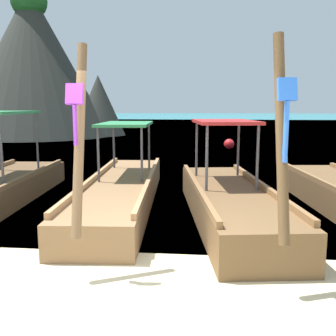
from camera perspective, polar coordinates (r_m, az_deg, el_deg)
name	(u,v)px	position (r m, az deg, el deg)	size (l,w,h in m)	color
ground	(139,293)	(4.56, -4.24, -17.87)	(120.00, 120.00, 0.00)	beige
sea_water	(203,119)	(65.24, 5.15, 7.15)	(120.00, 120.00, 0.00)	teal
longtail_boat_violet_ribbon	(122,190)	(8.25, -6.80, -3.21)	(1.71, 6.88, 2.84)	olive
longtail_boat_blue_ribbon	(230,201)	(7.18, 9.05, -4.86)	(2.01, 5.53, 2.88)	brown
karst_rock	(36,65)	(29.45, -18.87, 14.15)	(11.61, 10.74, 10.42)	#2D302B
mooring_buoy_near	(229,144)	(19.22, 8.96, 3.49)	(0.50, 0.50, 0.50)	red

